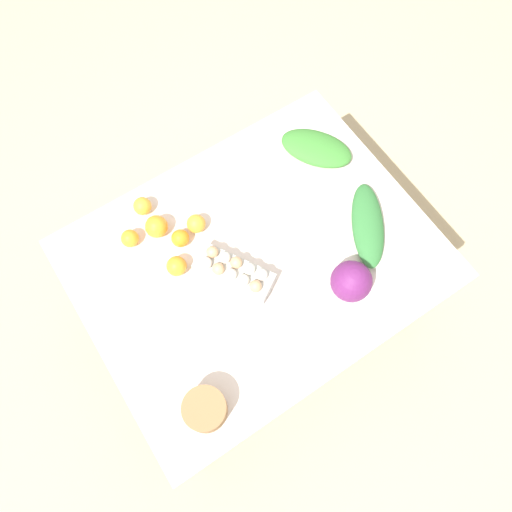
{
  "coord_description": "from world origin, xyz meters",
  "views": [
    {
      "loc": [
        0.37,
        0.57,
        2.4
      ],
      "look_at": [
        0.0,
        0.0,
        0.73
      ],
      "focal_mm": 35.0,
      "sensor_mm": 36.0,
      "label": 1
    }
  ],
  "objects_px": {
    "orange_1": "(142,206)",
    "orange_2": "(177,266)",
    "egg_carton": "(234,272)",
    "cabbage_purple": "(351,281)",
    "paper_bag": "(205,409)",
    "orange_4": "(180,238)",
    "orange_0": "(157,227)",
    "greens_bunch_kale": "(316,148)",
    "greens_bunch_dandelion": "(368,225)",
    "orange_5": "(130,238)",
    "orange_3": "(196,224)"
  },
  "relations": [
    {
      "from": "paper_bag",
      "to": "orange_0",
      "type": "height_order",
      "value": "paper_bag"
    },
    {
      "from": "orange_4",
      "to": "orange_1",
      "type": "bearing_deg",
      "value": -74.82
    },
    {
      "from": "paper_bag",
      "to": "orange_2",
      "type": "bearing_deg",
      "value": -109.57
    },
    {
      "from": "orange_0",
      "to": "orange_3",
      "type": "height_order",
      "value": "orange_0"
    },
    {
      "from": "cabbage_purple",
      "to": "orange_1",
      "type": "distance_m",
      "value": 0.81
    },
    {
      "from": "orange_0",
      "to": "egg_carton",
      "type": "bearing_deg",
      "value": 114.94
    },
    {
      "from": "egg_carton",
      "to": "orange_2",
      "type": "relative_size",
      "value": 4.06
    },
    {
      "from": "greens_bunch_dandelion",
      "to": "orange_3",
      "type": "distance_m",
      "value": 0.63
    },
    {
      "from": "orange_0",
      "to": "orange_3",
      "type": "bearing_deg",
      "value": 152.53
    },
    {
      "from": "paper_bag",
      "to": "orange_4",
      "type": "bearing_deg",
      "value": -112.65
    },
    {
      "from": "cabbage_purple",
      "to": "orange_0",
      "type": "xyz_separation_m",
      "value": [
        0.45,
        -0.57,
        -0.03
      ]
    },
    {
      "from": "egg_carton",
      "to": "orange_1",
      "type": "relative_size",
      "value": 4.34
    },
    {
      "from": "orange_0",
      "to": "orange_5",
      "type": "bearing_deg",
      "value": -9.04
    },
    {
      "from": "orange_3",
      "to": "orange_4",
      "type": "xyz_separation_m",
      "value": [
        0.08,
        0.02,
        -0.0
      ]
    },
    {
      "from": "cabbage_purple",
      "to": "paper_bag",
      "type": "xyz_separation_m",
      "value": [
        0.64,
        0.08,
        -0.03
      ]
    },
    {
      "from": "greens_bunch_dandelion",
      "to": "orange_5",
      "type": "height_order",
      "value": "greens_bunch_dandelion"
    },
    {
      "from": "orange_0",
      "to": "orange_5",
      "type": "height_order",
      "value": "orange_0"
    },
    {
      "from": "orange_0",
      "to": "orange_4",
      "type": "xyz_separation_m",
      "value": [
        -0.05,
        0.08,
        -0.01
      ]
    },
    {
      "from": "paper_bag",
      "to": "orange_0",
      "type": "distance_m",
      "value": 0.67
    },
    {
      "from": "paper_bag",
      "to": "greens_bunch_kale",
      "type": "bearing_deg",
      "value": -145.42
    },
    {
      "from": "egg_carton",
      "to": "orange_0",
      "type": "height_order",
      "value": "egg_carton"
    },
    {
      "from": "cabbage_purple",
      "to": "egg_carton",
      "type": "bearing_deg",
      "value": -39.93
    },
    {
      "from": "cabbage_purple",
      "to": "paper_bag",
      "type": "height_order",
      "value": "cabbage_purple"
    },
    {
      "from": "orange_1",
      "to": "orange_2",
      "type": "relative_size",
      "value": 0.94
    },
    {
      "from": "egg_carton",
      "to": "greens_bunch_dandelion",
      "type": "bearing_deg",
      "value": -132.95
    },
    {
      "from": "orange_5",
      "to": "paper_bag",
      "type": "bearing_deg",
      "value": 83.02
    },
    {
      "from": "orange_1",
      "to": "orange_5",
      "type": "height_order",
      "value": "orange_1"
    },
    {
      "from": "paper_bag",
      "to": "cabbage_purple",
      "type": "bearing_deg",
      "value": -172.79
    },
    {
      "from": "egg_carton",
      "to": "orange_4",
      "type": "height_order",
      "value": "egg_carton"
    },
    {
      "from": "cabbage_purple",
      "to": "greens_bunch_dandelion",
      "type": "bearing_deg",
      "value": -143.2
    },
    {
      "from": "cabbage_purple",
      "to": "orange_2",
      "type": "bearing_deg",
      "value": -39.96
    },
    {
      "from": "paper_bag",
      "to": "orange_2",
      "type": "relative_size",
      "value": 1.94
    },
    {
      "from": "paper_bag",
      "to": "orange_4",
      "type": "height_order",
      "value": "paper_bag"
    },
    {
      "from": "orange_1",
      "to": "orange_4",
      "type": "bearing_deg",
      "value": 105.18
    },
    {
      "from": "orange_4",
      "to": "orange_5",
      "type": "bearing_deg",
      "value": -33.34
    },
    {
      "from": "paper_bag",
      "to": "orange_1",
      "type": "height_order",
      "value": "paper_bag"
    },
    {
      "from": "orange_3",
      "to": "orange_0",
      "type": "bearing_deg",
      "value": -27.47
    },
    {
      "from": "orange_4",
      "to": "orange_5",
      "type": "distance_m",
      "value": 0.18
    },
    {
      "from": "orange_1",
      "to": "orange_2",
      "type": "height_order",
      "value": "orange_2"
    },
    {
      "from": "greens_bunch_dandelion",
      "to": "orange_1",
      "type": "xyz_separation_m",
      "value": [
        0.65,
        -0.53,
        0.0
      ]
    },
    {
      "from": "cabbage_purple",
      "to": "orange_5",
      "type": "xyz_separation_m",
      "value": [
        0.56,
        -0.58,
        -0.04
      ]
    },
    {
      "from": "cabbage_purple",
      "to": "egg_carton",
      "type": "height_order",
      "value": "cabbage_purple"
    },
    {
      "from": "orange_4",
      "to": "greens_bunch_kale",
      "type": "bearing_deg",
      "value": -176.23
    },
    {
      "from": "orange_4",
      "to": "paper_bag",
      "type": "bearing_deg",
      "value": 67.35
    },
    {
      "from": "cabbage_purple",
      "to": "greens_bunch_kale",
      "type": "distance_m",
      "value": 0.58
    },
    {
      "from": "orange_1",
      "to": "greens_bunch_kale",
      "type": "bearing_deg",
      "value": 167.86
    },
    {
      "from": "orange_2",
      "to": "orange_5",
      "type": "height_order",
      "value": "orange_2"
    },
    {
      "from": "orange_0",
      "to": "orange_2",
      "type": "xyz_separation_m",
      "value": [
        0.02,
        0.17,
        -0.01
      ]
    },
    {
      "from": "paper_bag",
      "to": "orange_1",
      "type": "distance_m",
      "value": 0.78
    },
    {
      "from": "orange_3",
      "to": "orange_5",
      "type": "bearing_deg",
      "value": -19.73
    }
  ]
}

